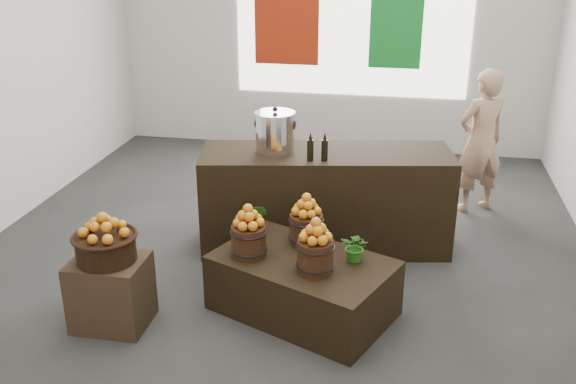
% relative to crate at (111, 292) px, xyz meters
% --- Properties ---
extents(ground, '(7.00, 7.00, 0.00)m').
position_rel_crate_xyz_m(ground, '(1.08, 1.39, -0.29)').
color(ground, '#323330').
rests_on(ground, ground).
extents(back_wall, '(6.00, 0.04, 4.00)m').
position_rel_crate_xyz_m(back_wall, '(1.08, 4.89, 1.71)').
color(back_wall, beige).
rests_on(back_wall, ground).
extents(back_opening, '(3.20, 0.02, 2.40)m').
position_rel_crate_xyz_m(back_opening, '(1.38, 4.87, 1.71)').
color(back_opening, white).
rests_on(back_opening, back_wall).
extents(deco_red_left, '(0.90, 0.04, 1.40)m').
position_rel_crate_xyz_m(deco_red_left, '(0.48, 4.86, 1.61)').
color(deco_red_left, maroon).
rests_on(deco_red_left, back_wall).
extents(deco_green_right, '(0.70, 0.04, 1.00)m').
position_rel_crate_xyz_m(deco_green_right, '(1.98, 4.86, 1.41)').
color(deco_green_right, '#127827').
rests_on(deco_green_right, back_wall).
extents(crate, '(0.57, 0.47, 0.57)m').
position_rel_crate_xyz_m(crate, '(0.00, 0.00, 0.00)').
color(crate, '#442E20').
rests_on(crate, ground).
extents(wicker_basket, '(0.46, 0.46, 0.21)m').
position_rel_crate_xyz_m(wicker_basket, '(0.00, 0.00, 0.39)').
color(wicker_basket, black).
rests_on(wicker_basket, crate).
extents(apples_in_basket, '(0.36, 0.36, 0.19)m').
position_rel_crate_xyz_m(apples_in_basket, '(0.00, 0.00, 0.59)').
color(apples_in_basket, '#A70C05').
rests_on(apples_in_basket, wicker_basket).
extents(display_table, '(1.63, 1.36, 0.49)m').
position_rel_crate_xyz_m(display_table, '(1.46, 0.46, -0.04)').
color(display_table, black).
rests_on(display_table, ground).
extents(apple_bucket_front_left, '(0.28, 0.28, 0.26)m').
position_rel_crate_xyz_m(apple_bucket_front_left, '(1.02, 0.44, 0.33)').
color(apple_bucket_front_left, '#3D1C10').
rests_on(apple_bucket_front_left, display_table).
extents(apples_in_bucket_front_left, '(0.21, 0.21, 0.19)m').
position_rel_crate_xyz_m(apples_in_bucket_front_left, '(1.02, 0.44, 0.55)').
color(apples_in_bucket_front_left, '#A70C05').
rests_on(apples_in_bucket_front_left, apple_bucket_front_left).
extents(apple_bucket_front_right, '(0.28, 0.28, 0.26)m').
position_rel_crate_xyz_m(apple_bucket_front_right, '(1.59, 0.29, 0.33)').
color(apple_bucket_front_right, '#3D1C10').
rests_on(apple_bucket_front_right, display_table).
extents(apples_in_bucket_front_right, '(0.21, 0.21, 0.19)m').
position_rel_crate_xyz_m(apples_in_bucket_front_right, '(1.59, 0.29, 0.55)').
color(apples_in_bucket_front_right, '#A70C05').
rests_on(apples_in_bucket_front_right, apple_bucket_front_right).
extents(apple_bucket_rear, '(0.28, 0.28, 0.26)m').
position_rel_crate_xyz_m(apple_bucket_rear, '(1.44, 0.75, 0.33)').
color(apple_bucket_rear, '#3D1C10').
rests_on(apple_bucket_rear, display_table).
extents(apples_in_bucket_rear, '(0.21, 0.21, 0.19)m').
position_rel_crate_xyz_m(apples_in_bucket_rear, '(1.44, 0.75, 0.55)').
color(apples_in_bucket_rear, '#A70C05').
rests_on(apples_in_bucket_rear, apple_bucket_rear).
extents(herb_garnish_right, '(0.27, 0.24, 0.25)m').
position_rel_crate_xyz_m(herb_garnish_right, '(1.88, 0.51, 0.33)').
color(herb_garnish_right, '#256715').
rests_on(herb_garnish_right, display_table).
extents(herb_garnish_left, '(0.19, 0.17, 0.28)m').
position_rel_crate_xyz_m(herb_garnish_left, '(1.00, 0.87, 0.34)').
color(herb_garnish_left, '#256715').
rests_on(herb_garnish_left, display_table).
extents(counter, '(2.50, 1.18, 0.98)m').
position_rel_crate_xyz_m(counter, '(1.48, 1.72, 0.20)').
color(counter, black).
rests_on(counter, ground).
extents(stock_pot_left, '(0.37, 0.37, 0.37)m').
position_rel_crate_xyz_m(stock_pot_left, '(0.99, 1.63, 0.88)').
color(stock_pot_left, silver).
rests_on(stock_pot_left, counter).
extents(oil_cruets, '(0.18, 0.10, 0.27)m').
position_rel_crate_xyz_m(oil_cruets, '(1.52, 1.48, 0.83)').
color(oil_cruets, black).
rests_on(oil_cruets, counter).
extents(shopper, '(0.70, 0.63, 1.61)m').
position_rel_crate_xyz_m(shopper, '(3.02, 2.92, 0.52)').
color(shopper, tan).
rests_on(shopper, ground).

